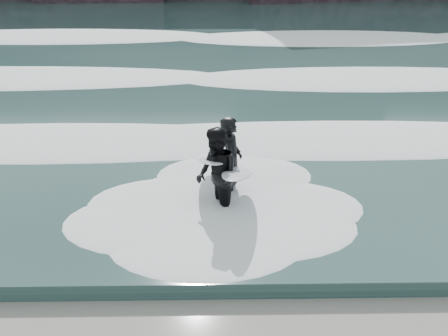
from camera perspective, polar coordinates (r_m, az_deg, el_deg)
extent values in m
cube|color=#26423F|center=(33.93, -2.48, 13.98)|extent=(90.00, 52.00, 0.30)
ellipsoid|color=white|center=(14.46, -4.17, 2.29)|extent=(60.00, 3.20, 0.20)
ellipsoid|color=white|center=(21.13, -3.24, 9.11)|extent=(60.00, 4.00, 0.24)
ellipsoid|color=white|center=(29.94, -2.65, 13.34)|extent=(60.00, 4.80, 0.30)
imported|color=black|center=(11.91, 0.71, 0.68)|extent=(0.55, 0.77, 1.96)
ellipsoid|color=white|center=(11.93, -1.22, 0.93)|extent=(0.80, 2.31, 0.77)
imported|color=black|center=(11.15, -0.75, -0.84)|extent=(1.02, 1.16, 1.99)
ellipsoid|color=white|center=(11.13, 1.41, -0.48)|extent=(0.89, 2.23, 0.70)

